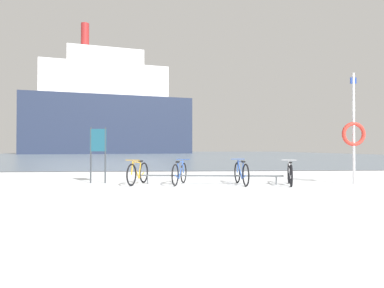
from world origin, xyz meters
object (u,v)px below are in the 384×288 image
Objects in this scene: bicycle_0 at (138,173)px; bicycle_2 at (241,173)px; ferry_ship at (109,111)px; bicycle_1 at (180,173)px; rescue_post at (354,132)px; info_sign at (98,146)px; bicycle_3 at (290,174)px.

bicycle_0 is 3.33m from bicycle_2.
ferry_ship reaches higher than bicycle_0.
bicycle_1 is at bearing 174.78° from bicycle_2.
bicycle_1 is 5.79m from rescue_post.
info_sign is (-1.37, 0.47, 0.89)m from bicycle_0.
rescue_post is (3.65, -0.16, 1.34)m from bicycle_2.
bicycle_1 is 0.04× the size of ferry_ship.
bicycle_1 is at bearing -4.90° from bicycle_0.
bicycle_0 is at bearing 173.72° from bicycle_3.
bicycle_0 is 0.45× the size of rescue_post.
bicycle_3 is at bearing -8.88° from bicycle_2.
ferry_ship is at bearing 106.86° from rescue_post.
bicycle_1 is 68.73m from ferry_ship.
info_sign is 0.52× the size of rescue_post.
bicycle_2 is 1.53m from bicycle_3.
info_sign is 67.52m from ferry_ship.
bicycle_3 is 69.96m from ferry_ship.
bicycle_2 is at bearing -5.22° from bicycle_1.
bicycle_1 is at bearing -12.18° from info_sign.
bicycle_0 is 1.70m from info_sign.
ferry_ship is (-16.61, 66.66, 9.55)m from bicycle_2.
info_sign is at bearing -79.75° from ferry_ship.
bicycle_2 reaches higher than bicycle_1.
bicycle_2 is 3.89m from rescue_post.
bicycle_0 is 7.11m from rescue_post.
bicycle_3 is 2.53m from rescue_post.
ferry_ship is (-13.29, 66.36, 9.56)m from bicycle_0.
bicycle_0 is at bearing 176.26° from rescue_post.
bicycle_0 reaches higher than bicycle_1.
bicycle_1 is at bearing 176.54° from rescue_post.
bicycle_0 is 68.35m from ferry_ship.
bicycle_2 is 4.83m from info_sign.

